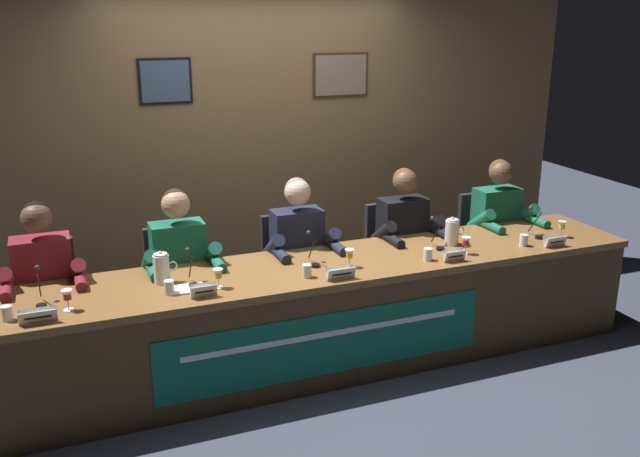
{
  "coord_description": "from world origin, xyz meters",
  "views": [
    {
      "loc": [
        -1.6,
        -4.02,
        2.35
      ],
      "look_at": [
        0.0,
        0.0,
        0.99
      ],
      "focal_mm": 38.66,
      "sensor_mm": 36.0,
      "label": 1
    }
  ],
  "objects": [
    {
      "name": "water_pitcher_left_side",
      "position": [
        -1.03,
        0.06,
        0.84
      ],
      "size": [
        0.15,
        0.1,
        0.21
      ],
      "color": "silver",
      "rests_on": "conference_table"
    },
    {
      "name": "nameplate_left",
      "position": [
        -0.84,
        -0.26,
        0.78
      ],
      "size": [
        0.16,
        0.06,
        0.08
      ],
      "color": "white",
      "rests_on": "conference_table"
    },
    {
      "name": "juice_glass_left",
      "position": [
        -0.73,
        -0.16,
        0.83
      ],
      "size": [
        0.06,
        0.06,
        0.12
      ],
      "color": "white",
      "rests_on": "conference_table"
    },
    {
      "name": "document_stack_left",
      "position": [
        -0.92,
        -0.12,
        0.75
      ],
      "size": [
        0.22,
        0.17,
        0.01
      ],
      "color": "white",
      "rests_on": "conference_table"
    },
    {
      "name": "juice_glass_far_left",
      "position": [
        -1.6,
        -0.17,
        0.83
      ],
      "size": [
        0.06,
        0.06,
        0.12
      ],
      "color": "white",
      "rests_on": "conference_table"
    },
    {
      "name": "chair_left",
      "position": [
        -0.86,
        0.57,
        0.44
      ],
      "size": [
        0.44,
        0.45,
        0.91
      ],
      "color": "black",
      "rests_on": "ground_plane"
    },
    {
      "name": "microphone_far_left",
      "position": [
        -1.74,
        -0.03,
        0.81
      ],
      "size": [
        0.06,
        0.17,
        0.22
      ],
      "color": "black",
      "rests_on": "conference_table"
    },
    {
      "name": "chair_right",
      "position": [
        0.86,
        0.57,
        0.44
      ],
      "size": [
        0.44,
        0.45,
        0.91
      ],
      "color": "black",
      "rests_on": "ground_plane"
    },
    {
      "name": "water_cup_left",
      "position": [
        -1.03,
        -0.14,
        0.78
      ],
      "size": [
        0.06,
        0.06,
        0.08
      ],
      "color": "silver",
      "rests_on": "conference_table"
    },
    {
      "name": "water_cup_center",
      "position": [
        -0.17,
        -0.19,
        0.78
      ],
      "size": [
        0.06,
        0.06,
        0.08
      ],
      "color": "silver",
      "rests_on": "conference_table"
    },
    {
      "name": "nameplate_center",
      "position": [
        0.02,
        -0.3,
        0.78
      ],
      "size": [
        0.19,
        0.06,
        0.08
      ],
      "color": "white",
      "rests_on": "conference_table"
    },
    {
      "name": "chair_center",
      "position": [
        0.0,
        0.57,
        0.44
      ],
      "size": [
        0.44,
        0.45,
        0.91
      ],
      "color": "black",
      "rests_on": "ground_plane"
    },
    {
      "name": "water_pitcher_right_side",
      "position": [
        1.04,
        0.03,
        0.84
      ],
      "size": [
        0.15,
        0.1,
        0.21
      ],
      "color": "silver",
      "rests_on": "conference_table"
    },
    {
      "name": "juice_glass_center",
      "position": [
        0.16,
        -0.12,
        0.83
      ],
      "size": [
        0.06,
        0.06,
        0.12
      ],
      "color": "white",
      "rests_on": "conference_table"
    },
    {
      "name": "panelist_far_left",
      "position": [
        -1.72,
        0.37,
        0.72
      ],
      "size": [
        0.51,
        0.48,
        1.24
      ],
      "color": "black",
      "rests_on": "ground_plane"
    },
    {
      "name": "ground_plane",
      "position": [
        0.0,
        0.0,
        0.0
      ],
      "size": [
        12.0,
        12.0,
        0.0
      ],
      "primitive_type": "plane",
      "color": "#383D4C"
    },
    {
      "name": "wall_back_panelled",
      "position": [
        0.0,
        1.43,
        1.3
      ],
      "size": [
        5.81,
        0.14,
        2.6
      ],
      "color": "#937047",
      "rests_on": "ground_plane"
    },
    {
      "name": "panelist_left",
      "position": [
        -0.86,
        0.37,
        0.72
      ],
      "size": [
        0.51,
        0.48,
        1.24
      ],
      "color": "black",
      "rests_on": "ground_plane"
    },
    {
      "name": "microphone_left",
      "position": [
        -0.87,
        -0.05,
        0.81
      ],
      "size": [
        0.06,
        0.17,
        0.22
      ],
      "color": "black",
      "rests_on": "conference_table"
    },
    {
      "name": "panelist_right",
      "position": [
        0.86,
        0.37,
        0.72
      ],
      "size": [
        0.51,
        0.48,
        1.24
      ],
      "color": "black",
      "rests_on": "ground_plane"
    },
    {
      "name": "microphone_right",
      "position": [
        0.9,
        -0.01,
        0.81
      ],
      "size": [
        0.06,
        0.17,
        0.22
      ],
      "color": "black",
      "rests_on": "conference_table"
    },
    {
      "name": "panelist_far_right",
      "position": [
        1.72,
        0.37,
        0.72
      ],
      "size": [
        0.51,
        0.48,
        1.24
      ],
      "color": "black",
      "rests_on": "ground_plane"
    },
    {
      "name": "chair_far_left",
      "position": [
        -1.72,
        0.57,
        0.44
      ],
      "size": [
        0.44,
        0.45,
        0.91
      ],
      "color": "black",
      "rests_on": "ground_plane"
    },
    {
      "name": "water_cup_far_left",
      "position": [
        -1.91,
        -0.19,
        0.78
      ],
      "size": [
        0.06,
        0.06,
        0.08
      ],
      "color": "silver",
      "rests_on": "conference_table"
    },
    {
      "name": "nameplate_right",
      "position": [
        0.86,
        -0.28,
        0.78
      ],
      "size": [
        0.16,
        0.06,
        0.08
      ],
      "color": "white",
      "rests_on": "conference_table"
    },
    {
      "name": "water_cup_far_right",
      "position": [
        1.5,
        -0.19,
        0.78
      ],
      "size": [
        0.06,
        0.06,
        0.08
      ],
      "color": "silver",
      "rests_on": "conference_table"
    },
    {
      "name": "nameplate_far_left",
      "position": [
        -1.76,
        -0.29,
        0.78
      ],
      "size": [
        0.2,
        0.06,
        0.08
      ],
      "color": "white",
      "rests_on": "conference_table"
    },
    {
      "name": "nameplate_far_right",
      "position": [
        1.7,
        -0.29,
        0.78
      ],
      "size": [
        0.17,
        0.06,
        0.08
      ],
      "color": "white",
      "rests_on": "conference_table"
    },
    {
      "name": "juice_glass_far_right",
      "position": [
        1.89,
        -0.13,
        0.83
      ],
      "size": [
        0.06,
        0.06,
        0.12
      ],
      "color": "white",
      "rests_on": "conference_table"
    },
    {
      "name": "chair_far_right",
      "position": [
        1.72,
        0.57,
        0.44
      ],
      "size": [
        0.44,
        0.45,
        0.91
      ],
      "color": "black",
      "rests_on": "ground_plane"
    },
    {
      "name": "panelist_center",
      "position": [
        0.0,
        0.37,
        0.72
      ],
      "size": [
        0.51,
        0.48,
        1.24
      ],
      "color": "black",
      "rests_on": "ground_plane"
    },
    {
      "name": "water_cup_right",
      "position": [
        0.71,
        -0.2,
        0.78
      ],
      "size": [
        0.06,
        0.06,
        0.08
      ],
      "color": "silver",
      "rests_on": "conference_table"
    },
    {
      "name": "conference_table",
      "position": [
        -0.0,
        -0.12,
        0.52
      ],
      "size": [
        4.61,
        0.77,
        0.74
      ],
      "color": "brown",
      "rests_on": "ground_plane"
    },
    {
      "name": "microphone_center",
      "position": [
        -0.05,
        0.01,
        0.81
      ],
      "size": [
        0.06,
        0.17,
        0.22
      ],
      "color": "black",
      "rests_on": "conference_table"
    },
    {
      "name": "microphone_far_right",
      "position": [
        1.72,
        -0.05,
        0.81
      ],
      "size": [
        0.06,
        0.17,
        0.22
      ],
      "color": "black",
      "rests_on": "conference_table"
    },
    {
      "name": "juice_glass_right",
      "position": [
        1.02,
        -0.19,
        0.83
      ],
      "size": [
        0.06,
        0.06,
        0.12
      ],
      "color": "white",
      "rests_on": "conference_table"
    }
  ]
}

